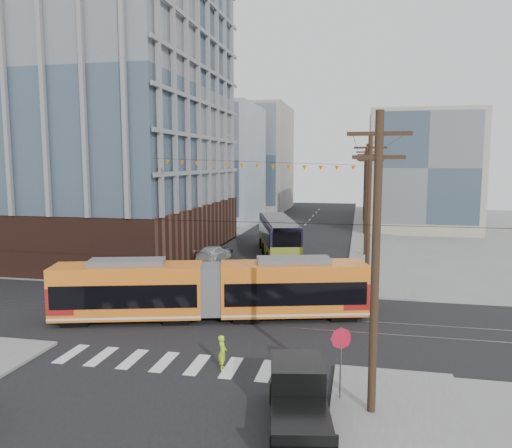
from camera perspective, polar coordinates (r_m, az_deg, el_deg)
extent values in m
plane|color=slate|center=(26.75, -6.29, -13.14)|extent=(160.00, 160.00, 0.00)
cube|color=#381E16|center=(55.80, -21.10, 11.83)|extent=(30.00, 25.00, 28.60)
cube|color=#8C99A5|center=(79.82, -6.38, 6.87)|extent=(18.00, 16.00, 18.00)
cube|color=gray|center=(72.29, 18.37, 5.75)|extent=(14.00, 14.00, 16.00)
cube|color=gray|center=(98.31, -1.04, 7.53)|extent=(16.00, 18.00, 20.00)
cube|color=#8C99A5|center=(92.41, 18.20, 5.35)|extent=(16.00, 16.00, 14.00)
cylinder|color=black|center=(18.22, 13.48, -4.91)|extent=(0.30, 0.30, 11.00)
cylinder|color=black|center=(79.92, 12.29, 4.25)|extent=(0.30, 0.30, 11.00)
imported|color=gray|center=(39.51, -8.28, -5.36)|extent=(2.31, 4.84, 1.53)
imported|color=#B7B7B7|center=(46.91, -4.87, -3.39)|extent=(2.60, 5.20, 1.45)
imported|color=#47484D|center=(48.23, -4.58, -3.18)|extent=(2.59, 4.90, 1.31)
imported|color=#BAF81D|center=(23.06, -3.86, -14.42)|extent=(0.51, 0.65, 1.56)
cube|color=gray|center=(39.32, 12.17, -6.09)|extent=(1.98, 3.85, 0.75)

